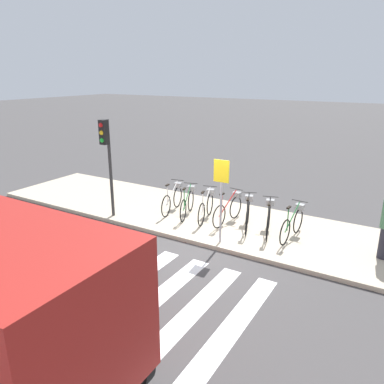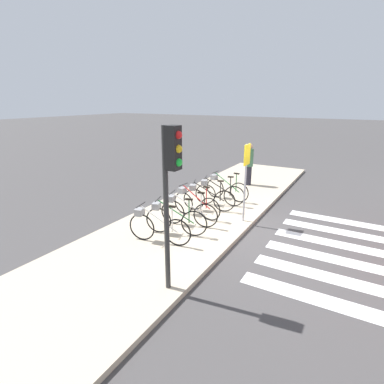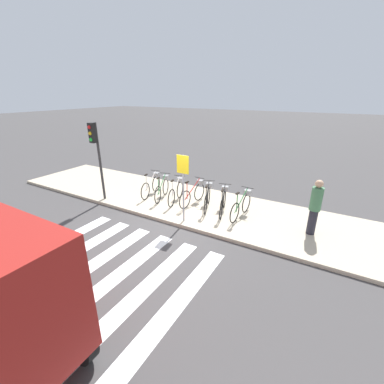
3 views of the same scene
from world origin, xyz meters
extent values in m
plane|color=#423F3F|center=(0.00, 0.00, 0.00)|extent=(120.00, 120.00, 0.00)
cube|color=#B7A88E|center=(0.00, 1.81, 0.06)|extent=(17.54, 3.63, 0.12)
cube|color=silver|center=(-1.35, -4.75, 0.00)|extent=(0.45, 8.00, 0.01)
cube|color=silver|center=(-0.45, -4.75, 0.00)|extent=(0.45, 8.00, 0.01)
cube|color=silver|center=(0.45, -4.75, 0.00)|extent=(0.45, 8.00, 0.01)
cube|color=silver|center=(1.35, -4.75, 0.00)|extent=(0.45, 8.00, 0.01)
cube|color=silver|center=(2.25, -4.75, 0.00)|extent=(0.45, 8.00, 0.01)
torus|color=black|center=(-1.94, 1.14, 0.48)|extent=(0.17, 0.72, 0.73)
torus|color=black|center=(-2.13, 2.13, 0.48)|extent=(0.17, 0.72, 0.73)
cylinder|color=silver|center=(-2.03, 1.64, 0.78)|extent=(0.22, 1.01, 0.62)
cylinder|color=silver|center=(-1.97, 1.28, 0.81)|extent=(0.04, 0.04, 0.66)
cube|color=black|center=(-1.97, 1.28, 1.16)|extent=(0.11, 0.21, 0.04)
cylinder|color=#262626|center=(-2.13, 2.13, 1.10)|extent=(0.46, 0.11, 0.02)
cube|color=gray|center=(-2.14, 2.18, 0.90)|extent=(0.27, 0.24, 0.18)
torus|color=black|center=(-1.23, 1.07, 0.48)|extent=(0.25, 0.71, 0.73)
torus|color=black|center=(-1.53, 2.03, 0.48)|extent=(0.25, 0.71, 0.73)
cylinder|color=#267238|center=(-1.38, 1.55, 0.78)|extent=(0.33, 0.99, 0.62)
cylinder|color=#267238|center=(-1.27, 1.20, 0.81)|extent=(0.04, 0.04, 0.66)
cube|color=black|center=(-1.27, 1.20, 1.16)|extent=(0.13, 0.21, 0.04)
cylinder|color=#262626|center=(-1.53, 2.03, 1.10)|extent=(0.45, 0.16, 0.02)
cube|color=gray|center=(-1.54, 2.08, 0.90)|extent=(0.29, 0.26, 0.18)
torus|color=black|center=(-0.57, 1.06, 0.48)|extent=(0.20, 0.72, 0.73)
torus|color=black|center=(-0.80, 2.04, 0.48)|extent=(0.20, 0.72, 0.73)
cylinder|color=silver|center=(-0.69, 1.55, 0.78)|extent=(0.26, 1.00, 0.62)
cylinder|color=silver|center=(-0.60, 1.20, 0.81)|extent=(0.04, 0.04, 0.66)
cube|color=black|center=(-0.60, 1.20, 1.16)|extent=(0.11, 0.21, 0.04)
cylinder|color=#262626|center=(-0.80, 2.04, 1.10)|extent=(0.45, 0.13, 0.02)
cube|color=gray|center=(-0.81, 2.09, 0.90)|extent=(0.28, 0.25, 0.18)
torus|color=black|center=(-0.03, 1.19, 0.48)|extent=(0.10, 0.73, 0.73)
torus|color=black|center=(0.06, 2.20, 0.48)|extent=(0.10, 0.73, 0.73)
cylinder|color=red|center=(0.01, 1.70, 0.78)|extent=(0.12, 1.02, 0.62)
cylinder|color=red|center=(-0.02, 1.33, 0.81)|extent=(0.03, 0.03, 0.66)
cube|color=black|center=(-0.02, 1.33, 1.16)|extent=(0.09, 0.21, 0.04)
cylinder|color=#262626|center=(0.06, 2.20, 1.10)|extent=(0.46, 0.06, 0.02)
cube|color=gray|center=(0.06, 2.25, 0.90)|extent=(0.26, 0.22, 0.18)
torus|color=black|center=(0.88, 1.13, 0.48)|extent=(0.28, 0.70, 0.73)
torus|color=black|center=(0.55, 2.08, 0.48)|extent=(0.28, 0.70, 0.73)
cylinder|color=black|center=(0.72, 1.61, 0.78)|extent=(0.37, 0.97, 0.62)
cylinder|color=black|center=(0.84, 1.26, 0.81)|extent=(0.04, 0.04, 0.66)
cube|color=black|center=(0.84, 1.26, 1.16)|extent=(0.13, 0.21, 0.04)
cylinder|color=#262626|center=(0.55, 2.08, 1.10)|extent=(0.44, 0.18, 0.02)
cube|color=gray|center=(0.53, 2.13, 0.90)|extent=(0.29, 0.27, 0.18)
torus|color=black|center=(1.54, 1.06, 0.48)|extent=(0.24, 0.71, 0.73)
torus|color=black|center=(1.25, 2.02, 0.48)|extent=(0.24, 0.71, 0.73)
cylinder|color=black|center=(1.40, 1.54, 0.78)|extent=(0.32, 0.99, 0.62)
cylinder|color=black|center=(1.50, 1.19, 0.81)|extent=(0.04, 0.04, 0.66)
cube|color=black|center=(1.50, 1.19, 1.16)|extent=(0.12, 0.21, 0.04)
cylinder|color=#262626|center=(1.25, 2.02, 1.10)|extent=(0.45, 0.15, 0.02)
cube|color=gray|center=(1.24, 2.07, 0.90)|extent=(0.29, 0.26, 0.18)
torus|color=black|center=(2.04, 1.07, 0.48)|extent=(0.09, 0.73, 0.73)
torus|color=black|center=(2.11, 2.07, 0.48)|extent=(0.09, 0.73, 0.73)
cylinder|color=#267238|center=(2.08, 1.57, 0.78)|extent=(0.11, 1.02, 0.62)
cylinder|color=#267238|center=(2.05, 1.20, 0.81)|extent=(0.03, 0.03, 0.66)
cube|color=black|center=(2.05, 1.20, 1.16)|extent=(0.08, 0.20, 0.04)
cylinder|color=#262626|center=(2.11, 2.07, 1.10)|extent=(0.46, 0.06, 0.02)
cube|color=gray|center=(2.12, 2.12, 0.90)|extent=(0.25, 0.22, 0.18)
cylinder|color=black|center=(1.45, -4.79, 0.45)|extent=(0.90, 0.22, 0.90)
cylinder|color=#23232D|center=(4.43, 1.59, 0.53)|extent=(0.26, 0.26, 0.83)
cylinder|color=#3F724C|center=(4.43, 1.59, 1.31)|extent=(0.34, 0.34, 0.73)
sphere|color=tan|center=(4.43, 1.59, 1.80)|extent=(0.24, 0.24, 0.24)
cylinder|color=#2D2D2D|center=(-3.52, 0.35, 1.70)|extent=(0.10, 0.10, 3.15)
cube|color=black|center=(-3.52, 0.17, 2.90)|extent=(0.24, 0.20, 0.75)
sphere|color=red|center=(-3.52, 0.07, 3.12)|extent=(0.14, 0.14, 0.14)
sphere|color=gold|center=(-3.52, 0.07, 2.89)|extent=(0.14, 0.14, 0.14)
sphere|color=green|center=(-3.52, 0.07, 2.66)|extent=(0.14, 0.14, 0.14)
cylinder|color=#99999E|center=(0.46, 0.30, 1.29)|extent=(0.06, 0.06, 2.35)
cube|color=yellow|center=(0.46, 0.28, 2.17)|extent=(0.44, 0.03, 0.60)
camera|label=1|loc=(4.66, -8.27, 4.61)|focal=35.00mm
camera|label=2|loc=(-7.70, -2.63, 3.67)|focal=28.00mm
camera|label=3|loc=(4.72, -6.54, 4.35)|focal=24.00mm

